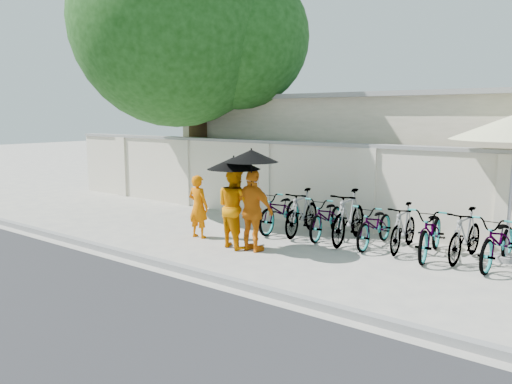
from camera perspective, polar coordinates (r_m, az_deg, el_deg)
The scene contains 19 objects.
ground at distance 10.68m, azimuth -4.61°, elevation -6.16°, with size 80.00×80.00×0.00m, color #B8B2A1.
kerb at distance 9.52m, azimuth -11.52°, elevation -7.82°, with size 40.00×0.16×0.12m, color gray.
compound_wall at distance 12.49m, azimuth 8.66°, elevation 0.64°, with size 20.00×0.30×2.00m, color beige.
building_behind at distance 15.51m, azimuth 18.77°, elevation 4.08°, with size 14.00×6.00×3.20m, color beige.
shade_tree at distance 15.18m, azimuth -7.81°, elevation 17.62°, with size 6.70×6.20×8.20m.
monk_left at distance 11.29m, azimuth -6.62°, elevation -1.66°, with size 0.52×0.34×1.43m, color #D96300.
monk_center at distance 10.40m, azimuth -2.46°, elevation -1.71°, with size 0.83×0.65×1.71m, color #D57700.
parasol_center at distance 10.18m, azimuth -2.57°, elevation 3.32°, with size 1.10×1.10×0.94m.
monk_right at distance 10.07m, azimuth -0.34°, elevation -2.15°, with size 0.98×0.41×1.68m, color #D0650C.
parasol_right at distance 9.84m, azimuth -0.54°, elevation 4.16°, with size 1.08×1.08×1.13m.
bike_0 at distance 11.91m, azimuth 2.86°, elevation -2.10°, with size 0.67×1.91×1.00m, color gray.
bike_1 at distance 11.58m, azimuth 5.28°, elevation -2.31°, with size 0.50×1.76×1.06m, color gray.
bike_2 at distance 11.38m, azimuth 8.12°, elevation -2.81°, with size 0.64×1.83×0.96m, color gray.
bike_3 at distance 10.99m, azimuth 10.56°, elevation -2.78°, with size 0.54×1.91×1.15m, color gray.
bike_4 at distance 10.80m, azimuth 13.47°, elevation -3.68°, with size 0.62×1.77×0.93m, color gray.
bike_5 at distance 10.60m, azimuth 16.50°, elevation -3.91°, with size 0.46×1.62×0.97m, color gray.
bike_6 at distance 10.32m, azimuth 19.41°, elevation -4.26°, with size 0.68×1.95×1.02m, color gray.
bike_7 at distance 10.28m, azimuth 22.80°, elevation -4.55°, with size 0.47×1.67×1.01m, color gray.
bike_8 at distance 10.11m, azimuth 26.01°, elevation -5.00°, with size 0.66×1.90×1.00m, color gray.
Camera 1 is at (6.91, -7.67, 2.76)m, focal length 35.00 mm.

